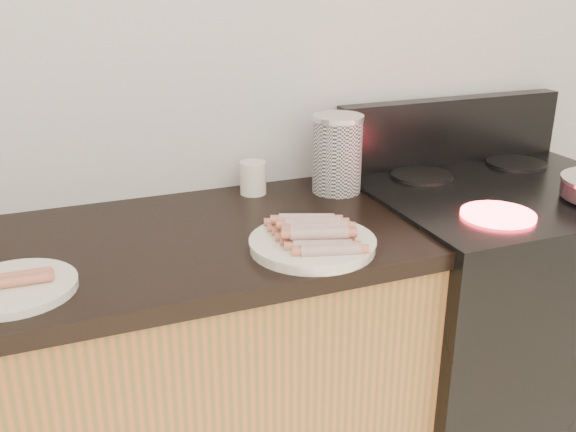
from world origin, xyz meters
name	(u,v)px	position (x,y,z in m)	size (l,w,h in m)	color
wall_back	(197,43)	(0.00, 2.00, 1.30)	(4.00, 0.04, 2.60)	silver
stove	(489,330)	(0.78, 1.68, 0.46)	(0.76, 0.65, 0.91)	black
stove_panel	(451,130)	(0.78, 1.96, 1.01)	(0.76, 0.06, 0.20)	black
burner_near_left	(498,215)	(0.61, 1.51, 0.92)	(0.18, 0.18, 0.01)	#FF1E2D
burner_far_left	(422,176)	(0.61, 1.84, 0.92)	(0.18, 0.18, 0.01)	black
burner_far_right	(516,163)	(0.95, 1.84, 0.92)	(0.18, 0.18, 0.01)	black
main_plate	(312,245)	(0.12, 1.52, 0.91)	(0.28, 0.28, 0.02)	white
side_plate	(15,288)	(-0.49, 1.54, 0.91)	(0.23, 0.23, 0.02)	white
hotdog_pile	(313,232)	(0.12, 1.52, 0.94)	(0.13, 0.24, 0.05)	maroon
plain_sausages	(13,279)	(-0.49, 1.54, 0.93)	(0.13, 0.05, 0.02)	tan
canister	(337,154)	(0.34, 1.85, 1.01)	(0.14, 0.14, 0.21)	silver
mug	(253,178)	(0.12, 1.92, 0.95)	(0.07, 0.07, 0.09)	white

